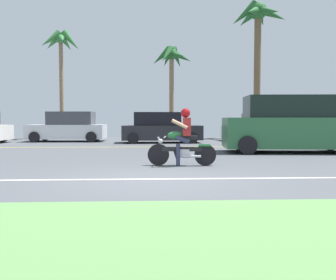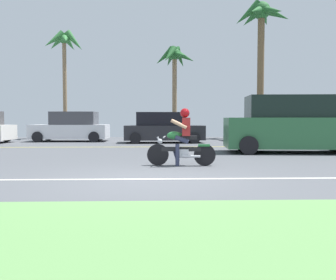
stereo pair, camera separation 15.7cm
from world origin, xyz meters
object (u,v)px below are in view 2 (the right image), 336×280
at_px(suv_nearby, 295,125).
at_px(parked_car_3, 267,128).
at_px(palm_tree_2, 64,48).
at_px(parked_car_2, 163,128).
at_px(palm_tree_1, 261,24).
at_px(parked_car_1, 71,128).
at_px(motorcyclist, 182,141).
at_px(palm_tree_0, 175,62).

height_order(suv_nearby, parked_car_3, suv_nearby).
height_order(suv_nearby, palm_tree_2, palm_tree_2).
height_order(parked_car_2, palm_tree_1, palm_tree_1).
distance_m(parked_car_1, palm_tree_1, 13.26).
relative_size(parked_car_1, parked_car_3, 0.91).
bearing_deg(palm_tree_2, motorcyclist, -65.67).
relative_size(parked_car_1, palm_tree_1, 0.48).
distance_m(parked_car_1, parked_car_3, 10.82).
bearing_deg(parked_car_3, suv_nearby, -99.45).
height_order(palm_tree_0, palm_tree_1, palm_tree_1).
height_order(suv_nearby, palm_tree_1, palm_tree_1).
xyz_separation_m(motorcyclist, palm_tree_0, (0.54, 14.07, 4.15)).
distance_m(suv_nearby, palm_tree_2, 15.51).
xyz_separation_m(parked_car_2, parked_car_3, (5.89, 1.60, -0.01)).
distance_m(motorcyclist, palm_tree_2, 16.10).
bearing_deg(suv_nearby, palm_tree_2, 135.93).
distance_m(parked_car_3, palm_tree_0, 7.11).
distance_m(parked_car_2, palm_tree_0, 6.17).
relative_size(suv_nearby, parked_car_1, 1.25).
xyz_separation_m(palm_tree_0, palm_tree_1, (5.41, -0.12, 2.35)).
bearing_deg(parked_car_1, suv_nearby, -36.94).
height_order(motorcyclist, palm_tree_0, palm_tree_0).
xyz_separation_m(palm_tree_1, palm_tree_2, (-12.26, 0.02, -1.55)).
xyz_separation_m(parked_car_3, palm_tree_1, (0.38, 2.84, 6.42)).
bearing_deg(palm_tree_2, palm_tree_1, -0.08).
relative_size(suv_nearby, parked_car_2, 1.25).
bearing_deg(parked_car_1, parked_car_2, -15.41).
distance_m(parked_car_3, palm_tree_1, 7.03).
relative_size(motorcyclist, palm_tree_2, 0.27).
bearing_deg(palm_tree_0, palm_tree_1, -1.31).
xyz_separation_m(motorcyclist, parked_car_2, (-0.32, 9.50, 0.10)).
bearing_deg(parked_car_1, motorcyclist, -64.20).
distance_m(parked_car_1, palm_tree_2, 5.84).
bearing_deg(parked_car_2, palm_tree_2, 143.35).
bearing_deg(parked_car_3, palm_tree_2, 166.47).
distance_m(palm_tree_1, palm_tree_2, 12.36).
bearing_deg(palm_tree_1, motorcyclist, -113.12).
bearing_deg(palm_tree_0, parked_car_1, -151.04).
xyz_separation_m(motorcyclist, palm_tree_1, (5.95, 13.94, 6.50)).
relative_size(parked_car_1, palm_tree_2, 0.61).
distance_m(suv_nearby, parked_car_2, 7.47).
xyz_separation_m(suv_nearby, parked_car_2, (-4.65, 5.85, -0.26)).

